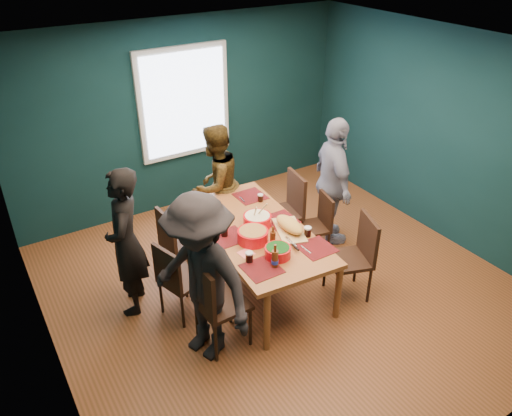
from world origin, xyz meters
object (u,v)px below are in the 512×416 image
(person_far_left, at_px, (126,243))
(person_near_left, at_px, (201,280))
(chair_left_far, at_px, (176,241))
(person_right, at_px, (333,183))
(chair_left_near, at_px, (213,299))
(chair_right_far, at_px, (288,206))
(bowl_dumpling, at_px, (257,220))
(person_back, at_px, (215,185))
(dining_table, at_px, (255,234))
(chair_right_mid, at_px, (319,221))
(bowl_herbs, at_px, (278,251))
(chair_left_mid, at_px, (176,276))
(cutting_board, at_px, (289,226))
(bowl_salad, at_px, (253,235))
(chair_right_near, at_px, (357,251))

(person_far_left, distance_m, person_near_left, 1.08)
(chair_left_far, bearing_deg, person_right, -11.80)
(chair_left_near, height_order, chair_right_far, chair_left_near)
(chair_left_near, relative_size, bowl_dumpling, 3.20)
(person_back, bearing_deg, person_far_left, 4.41)
(person_right, xyz_separation_m, person_near_left, (-2.32, -0.92, 0.03))
(dining_table, height_order, chair_right_mid, chair_right_mid)
(bowl_herbs, bearing_deg, bowl_dumpling, 77.12)
(chair_left_mid, bearing_deg, chair_left_near, -93.31)
(bowl_dumpling, height_order, cutting_board, bowl_dumpling)
(bowl_herbs, bearing_deg, bowl_salad, 100.50)
(dining_table, height_order, person_back, person_back)
(person_far_left, bearing_deg, bowl_salad, 88.10)
(chair_right_mid, bearing_deg, chair_left_far, 179.11)
(chair_left_mid, bearing_deg, bowl_herbs, -47.23)
(chair_left_mid, height_order, person_right, person_right)
(chair_left_near, xyz_separation_m, bowl_dumpling, (0.91, 0.66, 0.26))
(dining_table, bearing_deg, person_right, 16.72)
(chair_right_near, relative_size, bowl_dumpling, 3.11)
(person_near_left, bearing_deg, bowl_salad, 97.10)
(person_right, bearing_deg, bowl_salad, 127.06)
(chair_left_mid, height_order, bowl_dumpling, bowl_dumpling)
(chair_left_near, bearing_deg, chair_right_mid, 19.99)
(chair_left_far, bearing_deg, bowl_herbs, -64.85)
(chair_left_mid, distance_m, cutting_board, 1.34)
(chair_right_near, height_order, bowl_herbs, chair_right_near)
(chair_left_near, height_order, person_right, person_right)
(chair_left_far, distance_m, bowl_salad, 1.01)
(chair_right_mid, bearing_deg, bowl_dumpling, -162.10)
(chair_left_mid, distance_m, chair_right_mid, 2.01)
(chair_left_mid, height_order, person_near_left, person_near_left)
(dining_table, height_order, person_right, person_right)
(chair_left_far, distance_m, person_near_left, 1.26)
(chair_left_mid, xyz_separation_m, person_far_left, (-0.35, 0.42, 0.31))
(chair_right_mid, xyz_separation_m, person_right, (0.34, 0.18, 0.37))
(chair_left_mid, xyz_separation_m, chair_right_mid, (2.00, 0.15, -0.05))
(chair_left_far, height_order, bowl_salad, chair_left_far)
(person_right, bearing_deg, bowl_herbs, 139.96)
(bowl_dumpling, bearing_deg, dining_table, -139.43)
(chair_right_mid, relative_size, bowl_herbs, 3.09)
(chair_left_near, height_order, cutting_board, chair_left_near)
(bowl_herbs, bearing_deg, chair_right_far, 50.23)
(person_back, distance_m, bowl_herbs, 1.71)
(person_right, bearing_deg, chair_left_mid, 116.66)
(chair_right_near, height_order, person_near_left, person_near_left)
(chair_left_far, bearing_deg, chair_left_mid, -118.11)
(bowl_salad, distance_m, bowl_herbs, 0.38)
(person_right, bearing_deg, cutting_board, 135.82)
(person_back, relative_size, bowl_salad, 4.84)
(person_near_left, bearing_deg, bowl_herbs, 73.11)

